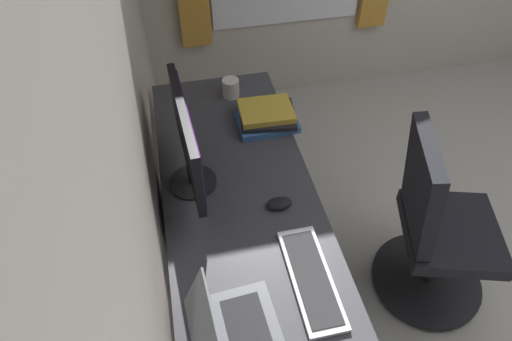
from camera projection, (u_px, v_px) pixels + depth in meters
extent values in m
cube|color=beige|center=(110.00, 202.00, 1.05)|extent=(4.77, 0.10, 2.60)
cube|color=#38383D|center=(244.00, 213.00, 1.77)|extent=(1.87, 0.63, 0.03)
cylinder|color=silver|center=(259.00, 132.00, 2.66)|extent=(0.05, 0.05, 0.70)
cylinder|color=silver|center=(174.00, 144.00, 2.59)|extent=(0.05, 0.05, 0.70)
cube|color=#38383D|center=(233.00, 234.00, 2.15)|extent=(0.40, 0.50, 0.69)
cube|color=silver|center=(283.00, 225.00, 2.18)|extent=(0.37, 0.01, 0.61)
cylinder|color=black|center=(193.00, 182.00, 1.86)|extent=(0.20, 0.20, 0.01)
cylinder|color=black|center=(192.00, 173.00, 1.82)|extent=(0.04, 0.04, 0.10)
cube|color=black|center=(186.00, 137.00, 1.67)|extent=(0.56, 0.06, 0.30)
cube|color=#4C1960|center=(191.00, 136.00, 1.68)|extent=(0.52, 0.04, 0.27)
cube|color=#595B60|center=(249.00, 336.00, 1.40)|extent=(0.36, 0.23, 0.01)
cube|color=#262628|center=(249.00, 335.00, 1.39)|extent=(0.28, 0.15, 0.00)
cube|color=#595B60|center=(204.00, 335.00, 1.30)|extent=(0.35, 0.10, 0.18)
cube|color=#B2BCCC|center=(204.00, 335.00, 1.30)|extent=(0.32, 0.09, 0.15)
cube|color=silver|center=(311.00, 279.00, 1.54)|extent=(0.42, 0.14, 0.02)
cube|color=#2D2D30|center=(312.00, 278.00, 1.53)|extent=(0.38, 0.11, 0.00)
ellipsoid|color=black|center=(279.00, 203.00, 1.76)|extent=(0.06, 0.10, 0.03)
cube|color=#38669E|center=(267.00, 122.00, 2.12)|extent=(0.20, 0.29, 0.03)
cube|color=black|center=(267.00, 115.00, 2.11)|extent=(0.26, 0.29, 0.02)
cube|color=gold|center=(266.00, 111.00, 2.09)|extent=(0.21, 0.26, 0.03)
cylinder|color=silver|center=(231.00, 88.00, 2.25)|extent=(0.09, 0.09, 0.10)
torus|color=silver|center=(229.00, 81.00, 2.29)|extent=(0.06, 0.01, 0.06)
cube|color=black|center=(451.00, 232.00, 2.02)|extent=(0.54, 0.53, 0.07)
cube|color=black|center=(422.00, 189.00, 1.82)|extent=(0.42, 0.24, 0.50)
cylinder|color=black|center=(437.00, 258.00, 2.17)|extent=(0.05, 0.05, 0.37)
cylinder|color=black|center=(426.00, 279.00, 2.32)|extent=(0.56, 0.56, 0.03)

